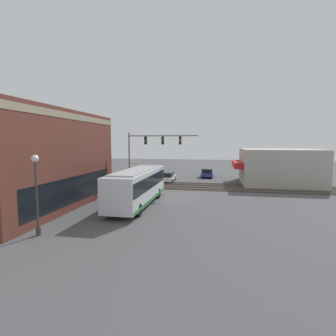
% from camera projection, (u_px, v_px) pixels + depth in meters
% --- Properties ---
extents(ground_plane, '(120.00, 120.00, 0.00)m').
position_uv_depth(ground_plane, '(174.00, 199.00, 26.16)').
color(ground_plane, '#4C4C4F').
extents(brick_building, '(15.65, 10.52, 8.27)m').
position_uv_depth(brick_building, '(19.00, 160.00, 22.66)').
color(brick_building, brown).
rests_on(brick_building, ground).
extents(shop_building, '(9.08, 10.86, 4.71)m').
position_uv_depth(shop_building, '(278.00, 167.00, 35.29)').
color(shop_building, '#B2ADA3').
rests_on(shop_building, ground).
extents(city_bus, '(10.73, 2.59, 3.23)m').
position_uv_depth(city_bus, '(138.00, 185.00, 23.42)').
color(city_bus, silver).
rests_on(city_bus, ground).
extents(traffic_signal_gantry, '(0.42, 8.15, 6.77)m').
position_uv_depth(traffic_signal_gantry, '(150.00, 147.00, 30.19)').
color(traffic_signal_gantry, gray).
rests_on(traffic_signal_gantry, ground).
extents(crossing_signal, '(1.41, 1.18, 3.81)m').
position_uv_depth(crossing_signal, '(132.00, 170.00, 30.97)').
color(crossing_signal, gray).
rests_on(crossing_signal, ground).
extents(streetlamp, '(0.44, 0.44, 4.89)m').
position_uv_depth(streetlamp, '(36.00, 188.00, 15.59)').
color(streetlamp, '#38383A').
rests_on(streetlamp, ground).
extents(rail_track_near, '(2.60, 60.00, 0.15)m').
position_uv_depth(rail_track_near, '(182.00, 188.00, 32.03)').
color(rail_track_near, '#332D28').
rests_on(rail_track_near, ground).
extents(rail_track_far, '(2.60, 60.00, 0.15)m').
position_uv_depth(rail_track_far, '(185.00, 184.00, 35.16)').
color(rail_track_far, '#332D28').
rests_on(rail_track_far, ground).
extents(parked_car_white, '(4.58, 1.82, 1.39)m').
position_uv_depth(parked_car_white, '(168.00, 177.00, 37.51)').
color(parked_car_white, silver).
rests_on(parked_car_white, ground).
extents(parked_car_blue, '(4.31, 1.82, 1.41)m').
position_uv_depth(parked_car_blue, '(207.00, 173.00, 42.27)').
color(parked_car_blue, navy).
rests_on(parked_car_blue, ground).
extents(pedestrian_at_crossing, '(0.34, 0.34, 1.76)m').
position_uv_depth(pedestrian_at_crossing, '(138.00, 183.00, 30.78)').
color(pedestrian_at_crossing, '#2D3351').
rests_on(pedestrian_at_crossing, ground).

